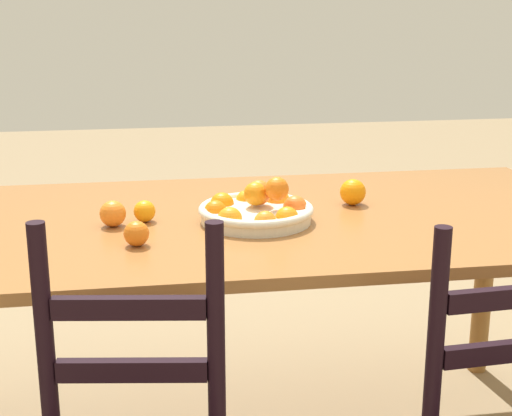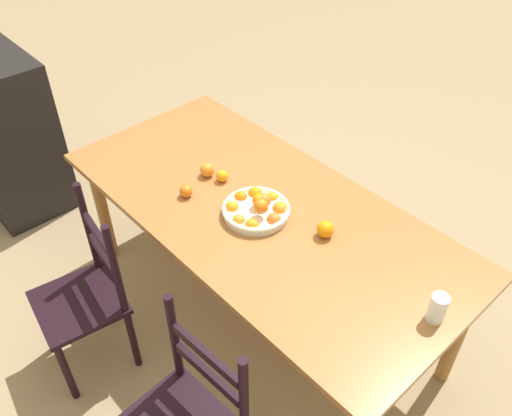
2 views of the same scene
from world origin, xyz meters
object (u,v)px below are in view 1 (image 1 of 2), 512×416
Objects in this scene: orange_loose_2 at (113,214)px; dining_table at (245,244)px; fruit_bowl at (257,210)px; orange_loose_0 at (145,211)px; orange_loose_3 at (136,234)px; orange_loose_1 at (353,192)px.

dining_table is at bearing -175.41° from orange_loose_2.
dining_table is 6.47× the size of fruit_bowl.
fruit_bowl is at bearing 177.54° from orange_loose_2.
orange_loose_0 is 0.21m from orange_loose_3.
orange_loose_1 is 0.71m from orange_loose_3.
orange_loose_1 reaches higher than orange_loose_3.
orange_loose_1 is (-0.31, -0.13, 0.01)m from fruit_bowl.
orange_loose_0 reaches higher than dining_table.
orange_loose_2 reaches higher than dining_table.
orange_loose_1 is 1.09× the size of orange_loose_2.
dining_table is 0.37m from orange_loose_1.
orange_loose_2 is (0.09, 0.03, 0.01)m from orange_loose_0.
dining_table is 26.61× the size of orange_loose_1.
orange_loose_1 reaches higher than orange_loose_2.
fruit_bowl is 0.37m from orange_loose_3.
orange_loose_2 is (0.71, 0.11, -0.00)m from orange_loose_1.
dining_table is at bearing -145.80° from orange_loose_3.
orange_loose_3 is at bearing 83.39° from orange_loose_0.
fruit_bowl is 0.34m from orange_loose_1.
orange_loose_2 is at bearing 19.29° from orange_loose_0.
orange_loose_3 is at bearing 24.18° from orange_loose_1.
orange_loose_3 is at bearing 109.07° from orange_loose_2.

